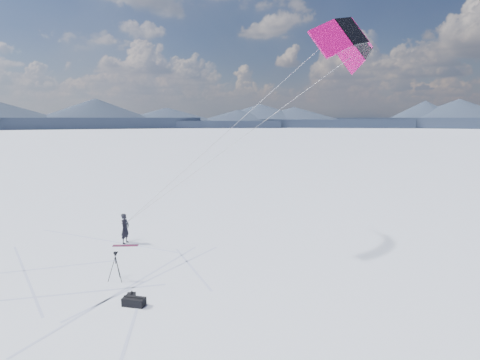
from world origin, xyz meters
The scene contains 9 objects.
ground centered at (0.00, 0.00, 0.00)m, with size 1800.00×1800.00×0.00m, color white.
horizon_hills centered at (0.00, 0.00, 4.43)m, with size 704.00×704.00×10.14m.
snow_tracks centered at (-0.41, -0.64, 0.00)m, with size 17.62×14.39×0.01m.
snowkiter centered at (-2.83, 4.04, 0.00)m, with size 0.69×0.45×1.88m, color black.
snowboard centered at (-2.45, 3.63, 0.02)m, with size 1.53×0.29×0.04m, color maroon.
tripod centered at (1.05, -0.45, 0.93)m, with size 0.66×0.72×1.44m.
gear_bag_a centered at (3.66, -1.99, 0.18)m, with size 1.01×0.67×0.42m.
gear_bag_b centered at (3.25, -1.76, 0.14)m, with size 0.70×0.79×0.33m.
power_kite centered at (10.31, 5.20, 11.03)m, with size 14.43×6.35×10.76m.
Camera 1 is at (15.14, -13.50, 7.72)m, focal length 30.00 mm.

